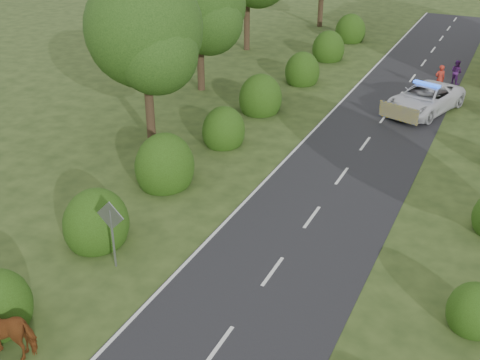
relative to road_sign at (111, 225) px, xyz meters
The scene contains 11 objects.
ground 5.63m from the road_sign, 21.80° to the right, with size 120.00×120.00×0.00m, color #2B3D18.
road 14.03m from the road_sign, 68.96° to the left, with size 6.00×70.00×0.02m, color black.
road_markings 11.56m from the road_sign, 72.72° to the left, with size 4.96×70.00×0.01m.
hedgerow_left 9.85m from the road_sign, 98.87° to the left, with size 2.75×50.41×3.00m.
tree_left_a 11.55m from the road_sign, 115.73° to the left, with size 5.74×5.60×8.38m.
tree_left_b 19.22m from the road_sign, 109.29° to the left, with size 5.74×5.60×8.07m.
road_sign is the anchor object (origin of this frame).
cow 4.71m from the road_sign, 92.48° to the right, with size 1.06×2.01×1.43m, color #63270D.
police_van 21.06m from the road_sign, 71.27° to the left, with size 4.18×6.11×1.70m.
pedestrian_red 24.69m from the road_sign, 73.57° to the left, with size 0.64×0.42×1.76m, color #B52D20.
pedestrian_purple 27.20m from the road_sign, 73.66° to the left, with size 0.74×0.58×1.53m, color #551F6C.
Camera 1 is at (6.18, -11.58, 12.00)m, focal length 45.00 mm.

